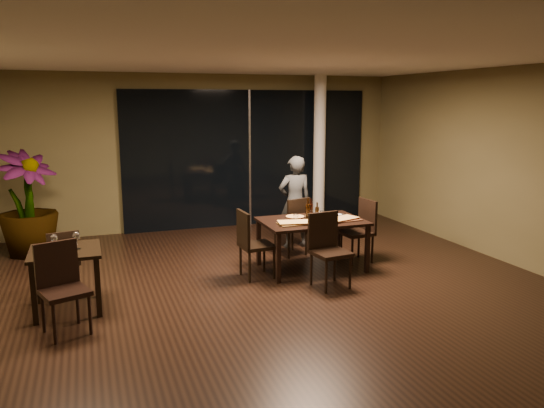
# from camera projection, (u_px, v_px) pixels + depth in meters

# --- Properties ---
(ground) EXTENTS (8.00, 8.00, 0.00)m
(ground) POSITION_uv_depth(u_px,v_px,m) (266.00, 294.00, 6.90)
(ground) COLOR black
(ground) RESTS_ON ground
(wall_back) EXTENTS (8.00, 0.10, 3.00)m
(wall_back) POSITION_uv_depth(u_px,v_px,m) (199.00, 152.00, 10.36)
(wall_back) COLOR brown
(wall_back) RESTS_ON ground
(wall_front) EXTENTS (8.00, 0.10, 3.00)m
(wall_front) POSITION_uv_depth(u_px,v_px,m) (506.00, 283.00, 2.86)
(wall_front) COLOR brown
(wall_front) RESTS_ON ground
(wall_right) EXTENTS (0.10, 8.00, 3.00)m
(wall_right) POSITION_uv_depth(u_px,v_px,m) (521.00, 167.00, 7.94)
(wall_right) COLOR brown
(wall_right) RESTS_ON ground
(ceiling) EXTENTS (8.00, 8.00, 0.04)m
(ceiling) POSITION_uv_depth(u_px,v_px,m) (265.00, 55.00, 6.32)
(ceiling) COLOR silver
(ceiling) RESTS_ON wall_back
(window_panel) EXTENTS (5.00, 0.06, 2.70)m
(window_panel) POSITION_uv_depth(u_px,v_px,m) (249.00, 158.00, 10.63)
(window_panel) COLOR black
(window_panel) RESTS_ON ground
(column) EXTENTS (0.24, 0.24, 3.00)m
(column) POSITION_uv_depth(u_px,v_px,m) (319.00, 150.00, 10.78)
(column) COLOR silver
(column) RESTS_ON ground
(main_table) EXTENTS (1.50, 1.00, 0.75)m
(main_table) POSITION_uv_depth(u_px,v_px,m) (312.00, 225.00, 7.84)
(main_table) COLOR black
(main_table) RESTS_ON ground
(side_table) EXTENTS (0.80, 0.80, 0.75)m
(side_table) POSITION_uv_depth(u_px,v_px,m) (66.00, 260.00, 6.27)
(side_table) COLOR black
(side_table) RESTS_ON ground
(chair_main_far) EXTENTS (0.55, 0.55, 0.96)m
(chair_main_far) POSITION_uv_depth(u_px,v_px,m) (294.00, 223.00, 8.56)
(chair_main_far) COLOR black
(chair_main_far) RESTS_ON ground
(chair_main_near) EXTENTS (0.52, 0.52, 1.00)m
(chair_main_near) POSITION_uv_depth(u_px,v_px,m) (327.00, 245.00, 7.16)
(chair_main_near) COLOR black
(chair_main_near) RESTS_ON ground
(chair_main_left) EXTENTS (0.48, 0.48, 0.97)m
(chair_main_left) POSITION_uv_depth(u_px,v_px,m) (251.00, 241.00, 7.45)
(chair_main_left) COLOR black
(chair_main_left) RESTS_ON ground
(chair_main_right) EXTENTS (0.49, 0.49, 0.98)m
(chair_main_right) POSITION_uv_depth(u_px,v_px,m) (361.00, 227.00, 8.26)
(chair_main_right) COLOR black
(chair_main_right) RESTS_ON ground
(chair_side_far) EXTENTS (0.47, 0.47, 0.85)m
(chair_side_far) POSITION_uv_depth(u_px,v_px,m) (63.00, 258.00, 6.85)
(chair_side_far) COLOR black
(chair_side_far) RESTS_ON ground
(chair_side_near) EXTENTS (0.58, 0.58, 0.98)m
(chair_side_near) POSITION_uv_depth(u_px,v_px,m) (61.00, 283.00, 5.70)
(chair_side_near) COLOR black
(chair_side_near) RESTS_ON ground
(diner) EXTENTS (0.55, 0.38, 1.58)m
(diner) POSITION_uv_depth(u_px,v_px,m) (295.00, 202.00, 9.03)
(diner) COLOR #303235
(diner) RESTS_ON ground
(potted_plant) EXTENTS (1.31, 1.31, 1.71)m
(potted_plant) POSITION_uv_depth(u_px,v_px,m) (27.00, 203.00, 8.56)
(potted_plant) COLOR #214818
(potted_plant) RESTS_ON ground
(pizza_board_left) EXTENTS (0.56, 0.29, 0.01)m
(pizza_board_left) POSITION_uv_depth(u_px,v_px,m) (298.00, 224.00, 7.56)
(pizza_board_left) COLOR #412C15
(pizza_board_left) RESTS_ON main_table
(pizza_board_right) EXTENTS (0.63, 0.37, 0.01)m
(pizza_board_right) POSITION_uv_depth(u_px,v_px,m) (341.00, 220.00, 7.77)
(pizza_board_right) COLOR #3F2214
(pizza_board_right) RESTS_ON main_table
(oblong_pizza_left) EXTENTS (0.57, 0.34, 0.02)m
(oblong_pizza_left) POSITION_uv_depth(u_px,v_px,m) (298.00, 222.00, 7.56)
(oblong_pizza_left) COLOR #691B09
(oblong_pizza_left) RESTS_ON pizza_board_left
(oblong_pizza_right) EXTENTS (0.58, 0.40, 0.02)m
(oblong_pizza_right) POSITION_uv_depth(u_px,v_px,m) (341.00, 219.00, 7.77)
(oblong_pizza_right) COLOR #6A0909
(oblong_pizza_right) RESTS_ON pizza_board_right
(round_pizza) EXTENTS (0.27, 0.27, 0.01)m
(round_pizza) POSITION_uv_depth(u_px,v_px,m) (295.00, 217.00, 8.00)
(round_pizza) COLOR #A72112
(round_pizza) RESTS_ON main_table
(bottle_a) EXTENTS (0.07, 0.07, 0.32)m
(bottle_a) POSITION_uv_depth(u_px,v_px,m) (308.00, 209.00, 7.82)
(bottle_a) COLOR black
(bottle_a) RESTS_ON main_table
(bottle_b) EXTENTS (0.06, 0.06, 0.26)m
(bottle_b) POSITION_uv_depth(u_px,v_px,m) (317.00, 211.00, 7.80)
(bottle_b) COLOR black
(bottle_b) RESTS_ON main_table
(bottle_c) EXTENTS (0.06, 0.06, 0.29)m
(bottle_c) POSITION_uv_depth(u_px,v_px,m) (311.00, 208.00, 7.93)
(bottle_c) COLOR black
(bottle_c) RESTS_ON main_table
(tumbler_left) EXTENTS (0.07, 0.07, 0.09)m
(tumbler_left) POSITION_uv_depth(u_px,v_px,m) (296.00, 217.00, 7.83)
(tumbler_left) COLOR white
(tumbler_left) RESTS_ON main_table
(tumbler_right) EXTENTS (0.09, 0.09, 0.10)m
(tumbler_right) POSITION_uv_depth(u_px,v_px,m) (322.00, 214.00, 7.99)
(tumbler_right) COLOR white
(tumbler_right) RESTS_ON main_table
(napkin_near) EXTENTS (0.20, 0.15, 0.01)m
(napkin_near) POSITION_uv_depth(u_px,v_px,m) (349.00, 217.00, 7.96)
(napkin_near) COLOR white
(napkin_near) RESTS_ON main_table
(napkin_far) EXTENTS (0.20, 0.15, 0.01)m
(napkin_far) POSITION_uv_depth(u_px,v_px,m) (338.00, 215.00, 8.15)
(napkin_far) COLOR white
(napkin_far) RESTS_ON main_table
(wine_glass_a) EXTENTS (0.08, 0.08, 0.18)m
(wine_glass_a) POSITION_uv_depth(u_px,v_px,m) (54.00, 242.00, 6.24)
(wine_glass_a) COLOR white
(wine_glass_a) RESTS_ON side_table
(wine_glass_b) EXTENTS (0.09, 0.09, 0.20)m
(wine_glass_b) POSITION_uv_depth(u_px,v_px,m) (77.00, 241.00, 6.26)
(wine_glass_b) COLOR white
(wine_glass_b) RESTS_ON side_table
(side_napkin) EXTENTS (0.18, 0.11, 0.01)m
(side_napkin) POSITION_uv_depth(u_px,v_px,m) (66.00, 252.00, 6.11)
(side_napkin) COLOR white
(side_napkin) RESTS_ON side_table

